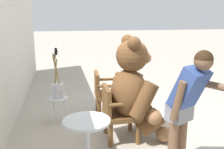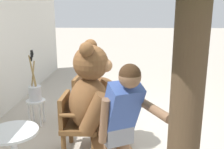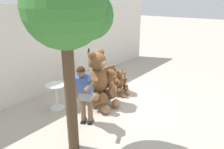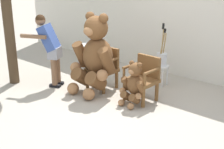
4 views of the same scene
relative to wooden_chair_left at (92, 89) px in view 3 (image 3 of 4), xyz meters
The scene contains 11 objects.
ground_plane 0.93m from the wooden_chair_left, 51.50° to the right, with size 60.00×60.00×0.00m, color #B2A899.
back_wall 2.07m from the wooden_chair_left, 74.27° to the left, with size 10.00×0.16×2.80m, color silver.
wooden_chair_left is the anchor object (origin of this frame).
wooden_chair_right 1.00m from the wooden_chair_left, ahead, with size 0.59×0.56×0.86m.
teddy_bear_large 0.43m from the wooden_chair_left, 90.48° to the right, with size 0.97×0.92×1.63m.
teddy_bear_small 1.04m from the wooden_chair_left, 16.06° to the right, with size 0.50×0.49×0.84m.
person_visitor 1.23m from the wooden_chair_left, 146.03° to the right, with size 0.68×0.69×1.54m.
white_stool 1.25m from the wooden_chair_left, 46.00° to the left, with size 0.34×0.34×0.46m.
brush_bucket 1.26m from the wooden_chair_left, 46.03° to the left, with size 0.22×0.22×0.91m.
round_side_table 1.00m from the wooden_chair_left, 146.02° to the left, with size 0.56×0.56×0.72m.
patio_tree 3.01m from the wooden_chair_left, 146.75° to the right, with size 1.50×1.43×3.49m.
Camera 3 is at (-4.73, -3.33, 2.92)m, focal length 35.00 mm.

